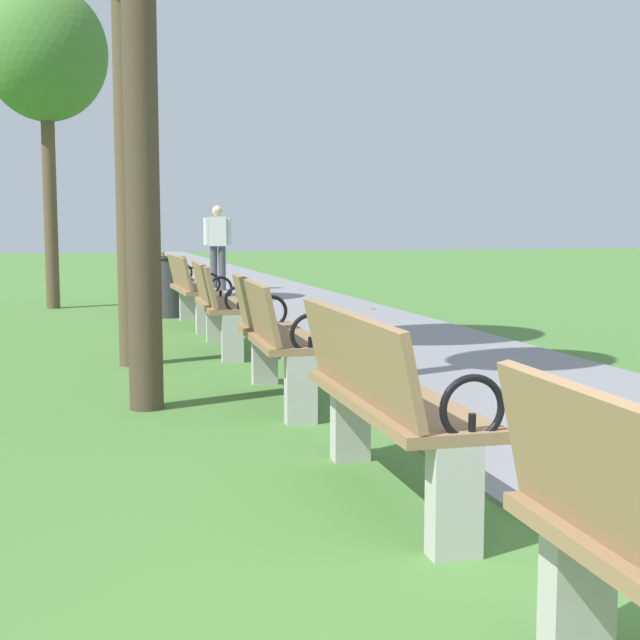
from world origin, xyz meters
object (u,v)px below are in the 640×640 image
Objects in this scene: park_bench_2 at (383,399)px; park_bench_5 at (191,289)px; trash_bin at (169,287)px; park_bench_4 at (218,304)px; tree_3 at (45,56)px; park_bench_6 at (171,277)px; park_bench_3 at (273,336)px; pedestrian_walking at (218,243)px.

park_bench_5 is (0.00, 7.39, 0.00)m from park_bench_2.
park_bench_5 reaches higher than trash_bin.
park_bench_2 is 0.99× the size of park_bench_4.
park_bench_4 and park_bench_5 have the same top height.
tree_3 is at bearing 108.19° from park_bench_4.
tree_3 is at bearing 132.11° from trash_bin.
park_bench_6 is 3.78m from tree_3.
pedestrian_walking is at bearing 83.54° from park_bench_3.
park_bench_2 and park_bench_5 have the same top height.
trash_bin is at bearing 91.35° from park_bench_3.
park_bench_5 is at bearing 90.00° from park_bench_2.
park_bench_2 is at bearing -90.00° from park_bench_3.
pedestrian_walking reaches higher than park_bench_2.
tree_3 is (-1.75, 10.45, 3.31)m from park_bench_2.
pedestrian_walking is (2.97, 2.79, -2.87)m from tree_3.
park_bench_5 is at bearing -101.82° from pedestrian_walking.
park_bench_4 is at bearing -71.81° from tree_3.
tree_3 reaches higher than park_bench_6.
park_bench_3 is 6.24m from trash_bin.
tree_3 reaches higher than park_bench_5.
park_bench_2 is at bearing -89.03° from trash_bin.
trash_bin is at bearing -47.89° from tree_3.
trash_bin is at bearing -106.73° from pedestrian_walking.
tree_3 reaches higher than trash_bin.
pedestrian_walking reaches higher than park_bench_6.
park_bench_4 is 2.27m from park_bench_5.
park_bench_3 is 1.01× the size of park_bench_6.
park_bench_2 and park_bench_4 have the same top height.
park_bench_2 is 8.68m from trash_bin.
park_bench_2 is 0.33× the size of tree_3.
park_bench_5 is at bearing -83.46° from trash_bin.
park_bench_3 is 2.69m from park_bench_4.
park_bench_2 and park_bench_3 have the same top height.
tree_3 is 4.13m from trash_bin.
park_bench_2 is at bearing -90.00° from park_bench_6.
pedestrian_walking is (1.22, 13.23, 0.44)m from park_bench_2.
tree_3 is 4.98m from pedestrian_walking.
pedestrian_walking is (1.22, 10.80, 0.44)m from park_bench_3.
park_bench_4 is at bearing -90.00° from park_bench_5.
pedestrian_walking is (1.22, 3.31, 0.44)m from park_bench_6.
park_bench_6 is at bearing 90.00° from park_bench_4.
park_bench_6 is at bearing 90.00° from park_bench_3.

